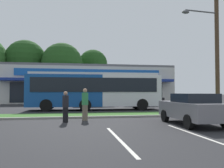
# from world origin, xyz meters

# --- Properties ---
(grass_median) EXTENTS (56.00, 2.20, 0.12)m
(grass_median) POSITION_xyz_m (0.00, 14.00, 0.06)
(grass_median) COLOR #386B28
(grass_median) RESTS_ON ground_plane
(curb_lip) EXTENTS (56.00, 0.24, 0.12)m
(curb_lip) POSITION_xyz_m (0.00, 12.78, 0.06)
(curb_lip) COLOR #99968C
(curb_lip) RESTS_ON ground_plane
(parking_stripe_0) EXTENTS (0.12, 4.80, 0.01)m
(parking_stripe_0) POSITION_xyz_m (-2.70, 6.36, 0.00)
(parking_stripe_0) COLOR silver
(parking_stripe_0) RESTS_ON ground_plane
(parking_stripe_1) EXTENTS (0.12, 4.80, 0.01)m
(parking_stripe_1) POSITION_xyz_m (0.29, 6.70, 0.00)
(parking_stripe_1) COLOR silver
(parking_stripe_1) RESTS_ON ground_plane
(storefront_building) EXTENTS (24.50, 14.43, 5.42)m
(storefront_building) POSITION_xyz_m (-1.84, 36.54, 2.71)
(storefront_building) COLOR beige
(storefront_building) RESTS_ON ground_plane
(tree_left) EXTENTS (7.51, 7.51, 11.30)m
(tree_left) POSITION_xyz_m (-12.92, 44.11, 7.54)
(tree_left) COLOR #473323
(tree_left) RESTS_ON ground_plane
(tree_mid_left) EXTENTS (7.58, 7.58, 10.67)m
(tree_mid_left) POSITION_xyz_m (-6.13, 42.50, 6.87)
(tree_mid_left) COLOR #473323
(tree_mid_left) RESTS_ON ground_plane
(tree_mid) EXTENTS (6.04, 6.04, 10.41)m
(tree_mid) POSITION_xyz_m (0.03, 46.87, 7.37)
(tree_mid) COLOR #473323
(tree_mid) RESTS_ON ground_plane
(utility_pole) EXTENTS (3.05, 2.40, 10.31)m
(utility_pole) POSITION_xyz_m (6.11, 13.98, 5.50)
(utility_pole) COLOR #4C3826
(utility_pole) RESTS_ON ground_plane
(city_bus) EXTENTS (11.57, 2.94, 3.25)m
(city_bus) POSITION_xyz_m (-2.28, 19.09, 1.76)
(city_bus) COLOR #144793
(city_bus) RESTS_ON ground_plane
(car_0) EXTENTS (4.27, 2.01, 1.43)m
(car_0) POSITION_xyz_m (-2.04, 23.98, 0.75)
(car_0) COLOR #B7B7BC
(car_0) RESTS_ON ground_plane
(car_1) EXTENTS (4.65, 1.95, 1.44)m
(car_1) POSITION_xyz_m (3.48, 23.84, 0.75)
(car_1) COLOR black
(car_1) RESTS_ON ground_plane
(car_2) EXTENTS (1.98, 4.13, 1.52)m
(car_2) POSITION_xyz_m (1.52, 9.08, 0.79)
(car_2) COLOR slate
(car_2) RESTS_ON ground_plane
(pedestrian_near_bench) EXTENTS (0.36, 0.36, 1.79)m
(pedestrian_near_bench) POSITION_xyz_m (-3.55, 11.71, 0.90)
(pedestrian_near_bench) COLOR #726651
(pedestrian_near_bench) RESTS_ON ground_plane
(pedestrian_by_pole) EXTENTS (0.33, 0.33, 1.63)m
(pedestrian_by_pole) POSITION_xyz_m (-4.61, 11.04, 0.82)
(pedestrian_by_pole) COLOR black
(pedestrian_by_pole) RESTS_ON ground_plane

